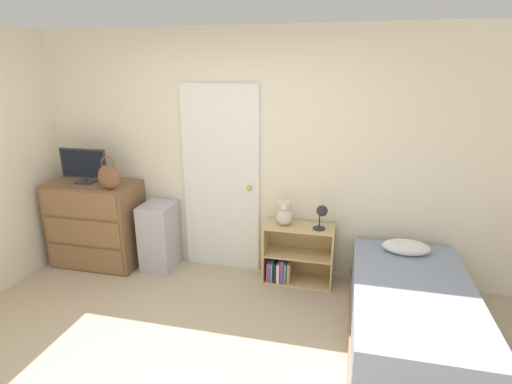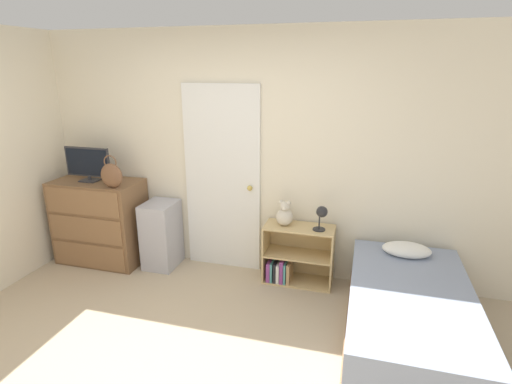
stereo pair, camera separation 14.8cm
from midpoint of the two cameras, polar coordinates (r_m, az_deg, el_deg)
The scene contains 10 objects.
wall_back at distance 4.22m, azimuth -3.53°, elevation 5.25°, with size 10.00×0.06×2.55m.
door_closed at distance 4.29m, azimuth -5.97°, elevation 1.68°, with size 0.84×0.09×2.01m.
dresser at distance 4.88m, azimuth -22.61°, elevation -4.19°, with size 0.97×0.53×0.96m.
tv at distance 4.71m, azimuth -24.25°, elevation 3.52°, with size 0.54×0.16×0.38m.
handbag at distance 4.37m, azimuth -21.19°, elevation 2.04°, with size 0.25×0.11×0.35m.
storage_bin at distance 4.59m, azimuth -14.51°, elevation -6.12°, with size 0.34×0.41×0.75m.
bookshelf at distance 4.24m, azimuth 4.32°, elevation -9.36°, with size 0.71×0.32×0.62m.
teddy_bear at distance 4.06m, azimuth 3.05°, elevation -3.20°, with size 0.17×0.17×0.27m.
desk_lamp at distance 3.95m, azimuth 8.31°, elevation -3.00°, with size 0.14×0.13×0.26m.
bed at distance 3.60m, azimuth 20.19°, elevation -15.92°, with size 0.97×1.81×0.60m.
Camera 1 is at (1.13, -2.01, 2.16)m, focal length 28.00 mm.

